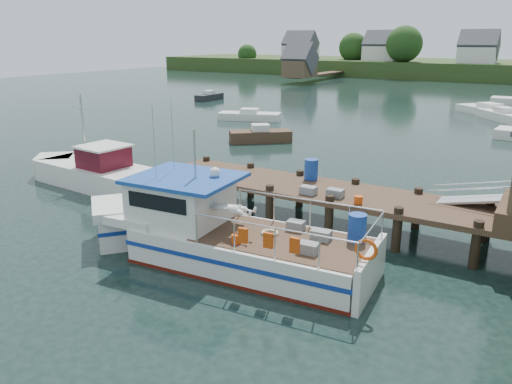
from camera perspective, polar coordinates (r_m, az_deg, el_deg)
The scene contains 10 objects.
ground_plane at distance 20.55m, azimuth 4.57°, elevation -2.84°, with size 160.00×160.00×0.00m, color black.
far_shore at distance 100.13m, azimuth 27.18°, elevation 12.57°, with size 140.00×42.55×9.22m.
dock at distance 18.06m, azimuth 23.48°, elevation 0.38°, with size 16.60×3.00×4.78m.
lobster_boat at distance 16.37m, azimuth -4.60°, elevation -4.74°, with size 10.76×3.84×5.10m.
work_boat at distance 26.04m, azimuth -18.11°, elevation 2.28°, with size 8.41×3.04×4.41m.
moored_rowboat at distance 35.28m, azimuth 0.51°, elevation 6.49°, with size 4.20×3.90×1.25m.
moored_a at distance 45.01m, azimuth -0.74°, elevation 8.72°, with size 5.78×3.65×1.01m.
moored_b at distance 49.52m, azimuth 26.45°, elevation 7.80°, with size 4.93×5.32×1.20m.
moored_d at distance 52.75m, azimuth 25.09°, elevation 8.42°, with size 6.55×5.89×1.12m.
moored_e at distance 59.91m, azimuth -5.36°, elevation 10.81°, with size 1.40×4.03×1.11m.
Camera 1 is at (8.65, -17.27, 7.03)m, focal length 35.00 mm.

